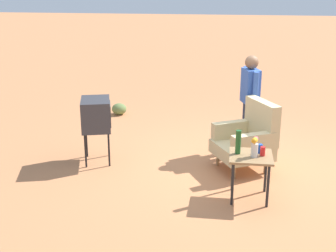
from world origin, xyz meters
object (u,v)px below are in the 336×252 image
at_px(tv_on_stand, 96,115).
at_px(person_standing, 250,98).
at_px(soda_can_blue, 260,149).
at_px(flower_vase, 255,146).
at_px(side_table, 251,162).
at_px(soda_can_red, 263,151).
at_px(bottle_wine_green, 238,142).
at_px(armchair, 248,138).

xyz_separation_m(tv_on_stand, person_standing, (-0.77, 2.38, 0.16)).
height_order(soda_can_blue, flower_vase, flower_vase).
bearing_deg(tv_on_stand, side_table, 67.72).
xyz_separation_m(side_table, soda_can_red, (-0.01, 0.15, 0.15)).
bearing_deg(person_standing, side_table, -0.56).
xyz_separation_m(person_standing, flower_vase, (1.79, 0.02, -0.17)).
height_order(side_table, bottle_wine_green, bottle_wine_green).
relative_size(soda_can_red, flower_vase, 0.46).
bearing_deg(soda_can_red, flower_vase, -63.22).
relative_size(tv_on_stand, bottle_wine_green, 3.22).
bearing_deg(tv_on_stand, soda_can_red, 69.02).
bearing_deg(person_standing, flower_vase, 0.64).
distance_m(bottle_wine_green, flower_vase, 0.23).
xyz_separation_m(tv_on_stand, bottle_wine_green, (0.93, 2.19, -0.01)).
height_order(side_table, person_standing, person_standing).
bearing_deg(bottle_wine_green, tv_on_stand, -113.02).
bearing_deg(flower_vase, person_standing, -179.36).
xyz_separation_m(tv_on_stand, soda_can_red, (0.96, 2.51, -0.10)).
relative_size(soda_can_blue, flower_vase, 0.46).
height_order(armchair, person_standing, person_standing).
relative_size(armchair, soda_can_red, 8.69).
xyz_separation_m(bottle_wine_green, flower_vase, (0.09, 0.21, -0.01)).
height_order(armchair, soda_can_blue, armchair).
xyz_separation_m(person_standing, soda_can_blue, (1.64, 0.10, -0.26)).
height_order(person_standing, bottle_wine_green, person_standing).
height_order(bottle_wine_green, flower_vase, bottle_wine_green).
distance_m(soda_can_blue, flower_vase, 0.19).
xyz_separation_m(armchair, tv_on_stand, (0.04, -2.36, 0.28)).
bearing_deg(armchair, side_table, 0.10).
bearing_deg(side_table, armchair, -179.90).
distance_m(side_table, soda_can_blue, 0.21).
xyz_separation_m(armchair, soda_can_blue, (0.91, 0.12, 0.18)).
xyz_separation_m(bottle_wine_green, soda_can_red, (0.03, 0.32, -0.10)).
bearing_deg(tv_on_stand, armchair, 90.91).
bearing_deg(armchair, soda_can_blue, 7.46).
relative_size(armchair, soda_can_blue, 8.69).
relative_size(armchair, bottle_wine_green, 3.31).
distance_m(armchair, tv_on_stand, 2.38).
height_order(tv_on_stand, flower_vase, tv_on_stand).
xyz_separation_m(soda_can_blue, flower_vase, (0.15, -0.08, 0.09)).
xyz_separation_m(side_table, bottle_wine_green, (-0.04, -0.17, 0.25)).
distance_m(person_standing, bottle_wine_green, 1.72).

